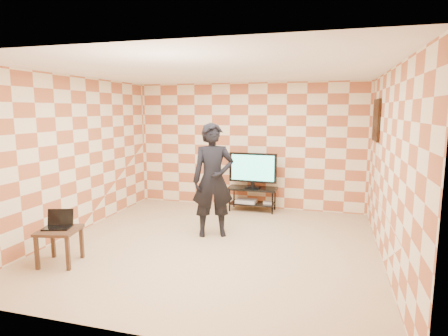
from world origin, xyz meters
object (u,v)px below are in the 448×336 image
Objects in this scene: tv at (253,169)px; side_table at (59,235)px; person at (213,180)px; tv_stand at (253,194)px.

tv reaches higher than side_table.
side_table is at bearing -120.26° from tv.
person is (1.69, 1.74, 0.55)m from side_table.
side_table is 0.32× the size of person.
tv is at bearing 56.42° from person.
person is at bearing -100.85° from tv_stand.
person is at bearing 45.83° from side_table.
tv is at bearing -87.56° from tv_stand.
tv is 1.67× the size of side_table.
person reaches higher than tv_stand.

